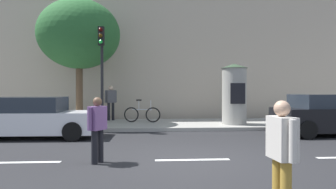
# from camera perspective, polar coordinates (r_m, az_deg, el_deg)

# --- Properties ---
(ground_plane) EXTENTS (80.00, 80.00, 0.00)m
(ground_plane) POSITION_cam_1_polar(r_m,az_deg,el_deg) (7.44, 4.64, -12.21)
(ground_plane) COLOR #232326
(sidewalk_curb) EXTENTS (36.00, 4.00, 0.15)m
(sidewalk_curb) POSITION_cam_1_polar(r_m,az_deg,el_deg) (14.30, 0.53, -5.65)
(sidewalk_curb) COLOR #9E9B93
(sidewalk_curb) RESTS_ON ground_plane
(lane_markings) EXTENTS (25.80, 0.16, 0.01)m
(lane_markings) POSITION_cam_1_polar(r_m,az_deg,el_deg) (7.44, 4.64, -12.18)
(lane_markings) COLOR silver
(lane_markings) RESTS_ON ground_plane
(building_backdrop) EXTENTS (36.00, 5.00, 11.55)m
(building_backdrop) POSITION_cam_1_polar(r_m,az_deg,el_deg) (19.63, -0.58, 12.82)
(building_backdrop) COLOR #B7A893
(building_backdrop) RESTS_ON ground_plane
(traffic_light) EXTENTS (0.24, 0.45, 4.09)m
(traffic_light) POSITION_cam_1_polar(r_m,az_deg,el_deg) (12.61, -12.44, 6.41)
(traffic_light) COLOR black
(traffic_light) RESTS_ON sidewalk_curb
(poster_column) EXTENTS (1.20, 1.20, 2.73)m
(poster_column) POSITION_cam_1_polar(r_m,az_deg,el_deg) (13.96, 12.40, 0.19)
(poster_column) COLOR #9E9B93
(poster_column) RESTS_ON sidewalk_curb
(street_tree) EXTENTS (3.82, 3.82, 5.79)m
(street_tree) POSITION_cam_1_polar(r_m,az_deg,el_deg) (15.02, -16.44, 10.81)
(street_tree) COLOR brown
(street_tree) RESTS_ON sidewalk_curb
(pedestrian_in_light_jacket) EXTENTS (0.26, 0.62, 1.54)m
(pedestrian_in_light_jacket) POSITION_cam_1_polar(r_m,az_deg,el_deg) (4.24, 20.70, -9.77)
(pedestrian_in_light_jacket) COLOR #B78C33
(pedestrian_in_light_jacket) RESTS_ON ground_plane
(pedestrian_with_backpack) EXTENTS (0.42, 0.51, 1.52)m
(pedestrian_with_backpack) POSITION_cam_1_polar(r_m,az_deg,el_deg) (7.13, -13.19, -5.66)
(pedestrian_with_backpack) COLOR black
(pedestrian_with_backpack) RESTS_ON ground_plane
(pedestrian_with_bag) EXTENTS (0.57, 0.47, 1.78)m
(pedestrian_with_bag) POSITION_cam_1_polar(r_m,az_deg,el_deg) (15.64, -10.75, -0.93)
(pedestrian_with_bag) COLOR black
(pedestrian_with_bag) RESTS_ON sidewalk_curb
(bicycle_leaning) EXTENTS (1.76, 0.34, 1.09)m
(bicycle_leaning) POSITION_cam_1_polar(r_m,az_deg,el_deg) (14.53, -4.91, -3.71)
(bicycle_leaning) COLOR black
(bicycle_leaning) RESTS_ON sidewalk_curb
(parked_car_red) EXTENTS (4.59, 1.89, 1.44)m
(parked_car_red) POSITION_cam_1_polar(r_m,az_deg,el_deg) (11.70, -24.48, -4.07)
(parked_car_red) COLOR silver
(parked_car_red) RESTS_ON ground_plane
(parked_car_silver) EXTENTS (4.15, 2.00, 1.53)m
(parked_car_silver) POSITION_cam_1_polar(r_m,az_deg,el_deg) (12.83, 28.30, -3.50)
(parked_car_silver) COLOR black
(parked_car_silver) RESTS_ON ground_plane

